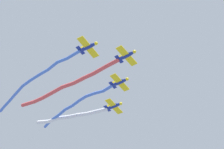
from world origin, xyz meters
name	(u,v)px	position (x,y,z in m)	size (l,w,h in m)	color
airplane_lead	(127,56)	(5.82, 5.82, 56.89)	(6.27, 4.70, 1.56)	navy
smoke_trail_lead	(68,85)	(7.07, 21.24, 56.54)	(2.73, 27.22, 2.12)	#DB4C4C
airplane_left_wing	(120,82)	(12.27, 10.89, 56.89)	(6.24, 4.66, 1.56)	navy
smoke_trail_left_wing	(72,107)	(15.22, 25.73, 57.73)	(8.37, 25.45, 3.30)	#4C75DB
airplane_right_wing	(88,47)	(0.11, 11.70, 57.19)	(6.19, 4.61, 1.56)	navy
smoke_trail_right_wing	(33,82)	(2.96, 28.29, 57.27)	(8.24, 28.85, 1.37)	#4C75DB
airplane_slot	(114,106)	(18.72, 15.96, 56.59)	(6.20, 4.62, 1.56)	navy
smoke_trail_slot	(71,116)	(17.92, 27.86, 57.41)	(3.26, 20.44, 3.21)	white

